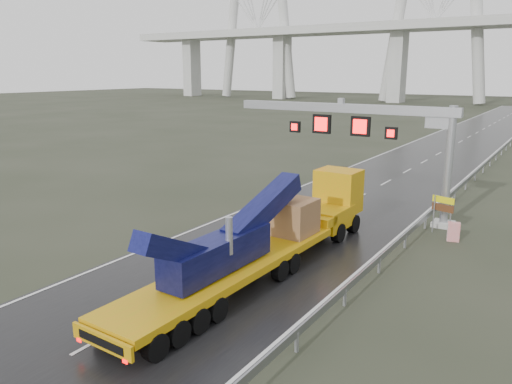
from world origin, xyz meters
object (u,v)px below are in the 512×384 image
Objects in this scene: heavy_haul_truck at (280,229)px; exit_sign_pair at (443,207)px; striped_barrier at (453,232)px; sign_gantry at (371,128)px.

exit_sign_pair is (5.56, 8.86, -0.10)m from heavy_haul_truck.
exit_sign_pair is 1.69m from striped_barrier.
sign_gantry is 6.60m from exit_sign_pair.
sign_gantry is 0.81× the size of heavy_haul_truck.
sign_gantry is at bearing 178.60° from exit_sign_pair.
sign_gantry is 11.07m from heavy_haul_truck.
exit_sign_pair is at bearing 59.14° from heavy_haul_truck.
striped_barrier is (5.88, -2.48, -5.08)m from sign_gantry.
striped_barrier is (6.45, 7.85, -1.13)m from heavy_haul_truck.
exit_sign_pair is at bearing 115.87° from striped_barrier.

